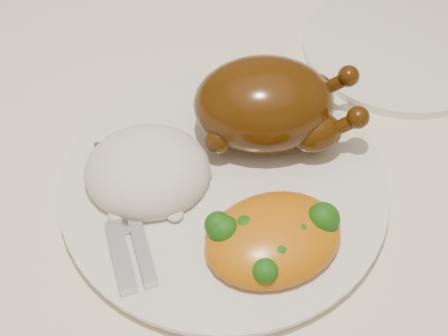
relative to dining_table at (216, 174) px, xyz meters
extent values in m
cube|color=brown|center=(0.00, 0.00, 0.07)|extent=(1.60, 0.90, 0.04)
cube|color=white|center=(0.00, 0.00, 0.10)|extent=(1.72, 1.02, 0.01)
cylinder|color=silver|center=(-0.01, -0.10, 0.11)|extent=(0.39, 0.39, 0.01)
cylinder|color=silver|center=(0.23, 0.06, 0.11)|extent=(0.28, 0.28, 0.01)
ellipsoid|color=#452407|center=(0.04, -0.05, 0.16)|extent=(0.15, 0.13, 0.09)
ellipsoid|color=#452407|center=(0.03, -0.05, 0.18)|extent=(0.07, 0.06, 0.04)
ellipsoid|color=#452407|center=(0.08, -0.08, 0.15)|extent=(0.05, 0.04, 0.04)
sphere|color=#452407|center=(0.12, -0.09, 0.17)|extent=(0.02, 0.02, 0.02)
ellipsoid|color=#452407|center=(0.09, -0.03, 0.15)|extent=(0.05, 0.04, 0.04)
sphere|color=#452407|center=(0.13, -0.03, 0.17)|extent=(0.02, 0.02, 0.02)
sphere|color=#452407|center=(-0.01, -0.07, 0.14)|extent=(0.03, 0.03, 0.03)
sphere|color=#452407|center=(0.00, -0.01, 0.14)|extent=(0.03, 0.03, 0.03)
ellipsoid|color=white|center=(-0.08, -0.08, 0.13)|extent=(0.14, 0.13, 0.06)
ellipsoid|color=orange|center=(0.01, -0.18, 0.12)|extent=(0.14, 0.12, 0.04)
ellipsoid|color=orange|center=(0.05, -0.17, 0.13)|extent=(0.06, 0.05, 0.03)
ellipsoid|color=#0B3709|center=(0.01, -0.20, 0.13)|extent=(0.03, 0.03, 0.03)
ellipsoid|color=#0B3709|center=(0.00, -0.21, 0.14)|extent=(0.02, 0.02, 0.02)
ellipsoid|color=#0B3709|center=(-0.03, -0.16, 0.14)|extent=(0.02, 0.02, 0.02)
ellipsoid|color=#0B3709|center=(-0.01, -0.17, 0.13)|extent=(0.03, 0.03, 0.03)
ellipsoid|color=#0B3709|center=(0.04, -0.18, 0.13)|extent=(0.02, 0.02, 0.02)
ellipsoid|color=#0B3709|center=(0.06, -0.17, 0.14)|extent=(0.03, 0.03, 0.03)
ellipsoid|color=#0B3709|center=(0.01, -0.19, 0.13)|extent=(0.03, 0.03, 0.03)
ellipsoid|color=#0B3709|center=(-0.03, -0.17, 0.14)|extent=(0.03, 0.03, 0.03)
ellipsoid|color=#0B3709|center=(0.01, -0.17, 0.13)|extent=(0.03, 0.03, 0.02)
cube|color=silver|center=(-0.12, -0.08, 0.12)|extent=(0.02, 0.11, 0.00)
cube|color=silver|center=(-0.12, -0.16, 0.12)|extent=(0.02, 0.07, 0.01)
cube|color=silver|center=(-0.10, -0.16, 0.12)|extent=(0.02, 0.08, 0.01)
cube|color=silver|center=(-0.10, -0.08, 0.12)|extent=(0.02, 0.08, 0.00)
camera|label=1|loc=(-0.09, -0.46, 0.59)|focal=50.00mm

